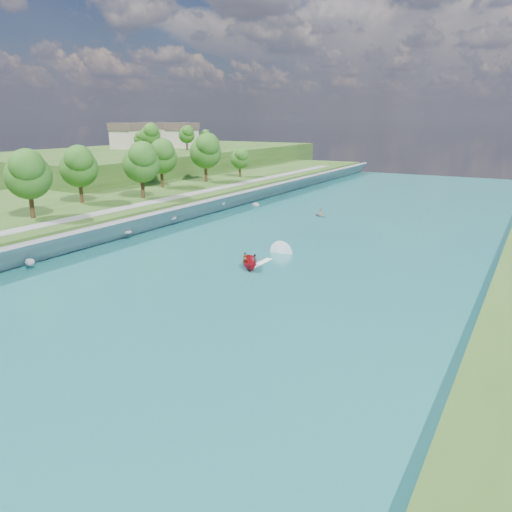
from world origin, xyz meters
The scene contains 10 objects.
ground centered at (0.00, 0.00, 0.00)m, with size 260.00×260.00×0.00m, color #2D5119.
river_water centered at (0.00, 20.00, 0.05)m, with size 55.00×240.00×0.10m, color #195E60.
berm_west centered at (-50.00, 20.00, 1.75)m, with size 45.00×240.00×3.50m, color #2D5119.
ridge_west centered at (-82.50, 95.00, 4.50)m, with size 60.00×120.00×9.00m, color #2D5119.
riprap_bank centered at (-25.85, 19.10, 1.81)m, with size 5.06×236.00×4.83m.
riverside_path centered at (-32.50, 20.00, 3.55)m, with size 3.00×200.00×0.10m, color gray.
ridge_houses centered at (-88.67, 100.00, 13.31)m, with size 29.50×29.50×8.40m.
trees_ridge centered at (-68.19, 83.16, 13.43)m, with size 17.82×42.28×10.01m.
motorboat centered at (-0.37, 17.17, 0.79)m, with size 3.60×18.96×2.20m.
raft centered at (-6.19, 53.11, 0.45)m, with size 3.54×3.35×1.56m.
Camera 1 is at (30.91, -37.25, 18.80)m, focal length 35.00 mm.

